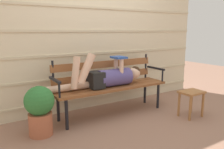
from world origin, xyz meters
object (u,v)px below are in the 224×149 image
Objects in this scene: park_bench at (110,82)px; potted_plant at (40,109)px; footstool at (191,97)px; reclining_person at (107,77)px.

park_bench is 2.91× the size of potted_plant.
reclining_person is at bearing 146.18° from footstool.
park_bench is at bearing 141.09° from footstool.
footstool is (1.07, -0.71, -0.31)m from reclining_person.
park_bench is 4.62× the size of footstool.
potted_plant is (-2.11, 0.57, 0.05)m from footstool.
park_bench is 1.07× the size of reclining_person.
reclining_person is 2.70× the size of potted_plant.
park_bench is 1.17m from potted_plant.
reclining_person is 1.09m from potted_plant.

